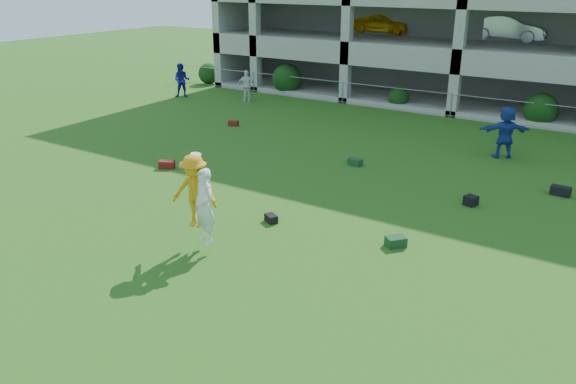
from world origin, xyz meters
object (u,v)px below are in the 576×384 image
Objects in this scene: crate_d at (471,201)px; bystander_b at (246,86)px; bystander_a at (182,80)px; bystander_d at (505,132)px; frisbee_contest at (197,196)px.

bystander_b is at bearing 150.10° from crate_d.
bystander_a is 1.12× the size of bystander_b.
bystander_b is 4.88× the size of crate_d.
bystander_a is at bearing -36.02° from bystander_d.
bystander_a is 5.47× the size of crate_d.
bystander_d is 0.89× the size of frisbee_contest.
bystander_a is 3.91m from bystander_b.
bystander_d reaches higher than bystander_a.
frisbee_contest is (9.74, -15.20, 0.60)m from bystander_b.
bystander_d is at bearing 93.37° from crate_d.
bystander_a reaches higher than crate_d.
crate_d is (18.61, -7.42, -0.81)m from bystander_a.
frisbee_contest reaches higher than bystander_d.
bystander_a is at bearing 165.09° from bystander_b.
bystander_b is 14.85m from bystander_d.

